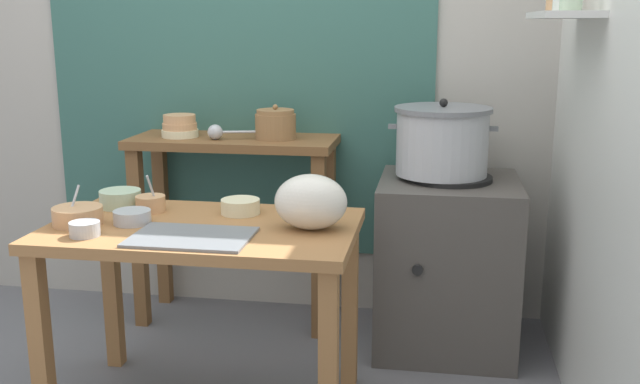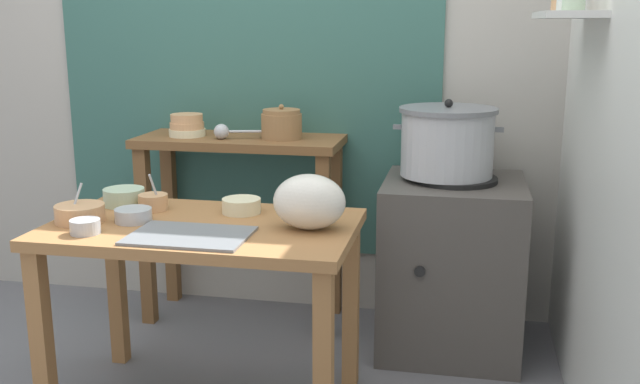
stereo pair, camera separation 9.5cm
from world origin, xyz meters
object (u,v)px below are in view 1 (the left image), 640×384
(plastic_bag, at_px, (311,202))
(prep_bowl_2, at_px, (240,206))
(stove_block, at_px, (446,263))
(bowl_stack_enamel, at_px, (180,126))
(prep_bowl_5, at_px, (132,216))
(ladle, at_px, (217,132))
(back_shelf_table, at_px, (234,184))
(prep_bowl_0, at_px, (78,215))
(clay_pot, at_px, (276,124))
(steamer_pot, at_px, (442,141))
(prep_bowl_3, at_px, (151,203))
(prep_bowl_4, at_px, (85,228))
(prep_table, at_px, (204,254))
(serving_tray, at_px, (191,237))
(prep_bowl_1, at_px, (120,198))

(plastic_bag, relative_size, prep_bowl_2, 1.74)
(stove_block, distance_m, plastic_bag, 0.96)
(bowl_stack_enamel, height_order, prep_bowl_5, bowl_stack_enamel)
(prep_bowl_2, relative_size, prep_bowl_5, 1.10)
(ladle, bearing_deg, bowl_stack_enamel, 164.97)
(back_shelf_table, relative_size, prep_bowl_0, 5.42)
(clay_pot, bearing_deg, prep_bowl_0, -119.78)
(steamer_pot, xyz_separation_m, prep_bowl_3, (-1.09, -0.59, -0.17))
(stove_block, relative_size, prep_bowl_0, 4.40)
(steamer_pot, xyz_separation_m, prep_bowl_4, (-1.19, -0.93, -0.18))
(steamer_pot, relative_size, prep_bowl_4, 4.54)
(bowl_stack_enamel, distance_m, prep_bowl_0, 0.92)
(prep_bowl_2, bearing_deg, steamer_pot, 37.11)
(prep_table, bearing_deg, ladle, 102.85)
(steamer_pot, bearing_deg, prep_bowl_5, -145.11)
(stove_block, relative_size, steamer_pot, 1.68)
(ladle, xyz_separation_m, serving_tray, (0.20, -0.94, -0.21))
(clay_pot, relative_size, bowl_stack_enamel, 1.10)
(steamer_pot, distance_m, prep_bowl_2, 0.95)
(back_shelf_table, distance_m, clay_pot, 0.35)
(prep_table, height_order, steamer_pot, steamer_pot)
(clay_pot, height_order, prep_bowl_5, clay_pot)
(stove_block, height_order, prep_bowl_5, stove_block)
(prep_bowl_2, xyz_separation_m, prep_bowl_3, (-0.35, -0.02, 0.00))
(bowl_stack_enamel, height_order, prep_bowl_3, bowl_stack_enamel)
(prep_bowl_1, bearing_deg, bowl_stack_enamel, 88.23)
(prep_bowl_4, bearing_deg, prep_bowl_2, 40.01)
(steamer_pot, bearing_deg, prep_bowl_2, -142.89)
(prep_bowl_0, bearing_deg, steamer_pot, 32.03)
(prep_bowl_3, bearing_deg, steamer_pot, 28.25)
(prep_table, distance_m, back_shelf_table, 0.86)
(prep_table, bearing_deg, stove_block, 39.07)
(clay_pot, xyz_separation_m, plastic_bag, (0.31, -0.84, -0.15))
(back_shelf_table, distance_m, prep_bowl_4, 1.07)
(prep_bowl_0, bearing_deg, prep_bowl_2, 23.89)
(back_shelf_table, bearing_deg, bowl_stack_enamel, -176.21)
(prep_bowl_3, bearing_deg, prep_bowl_5, -89.74)
(back_shelf_table, height_order, serving_tray, back_shelf_table)
(prep_bowl_2, distance_m, prep_bowl_4, 0.58)
(back_shelf_table, bearing_deg, prep_bowl_1, -112.64)
(back_shelf_table, relative_size, prep_bowl_2, 6.55)
(prep_bowl_0, bearing_deg, bowl_stack_enamel, 85.85)
(steamer_pot, bearing_deg, stove_block, -26.62)
(clay_pot, xyz_separation_m, prep_bowl_0, (-0.52, -0.91, -0.21))
(steamer_pot, bearing_deg, ladle, 177.76)
(stove_block, bearing_deg, prep_bowl_0, -149.40)
(plastic_bag, xyz_separation_m, prep_bowl_4, (-0.74, -0.21, -0.07))
(clay_pot, xyz_separation_m, bowl_stack_enamel, (-0.46, -0.02, -0.02))
(serving_tray, distance_m, prep_bowl_5, 0.31)
(bowl_stack_enamel, height_order, prep_bowl_0, bowl_stack_enamel)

